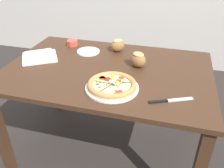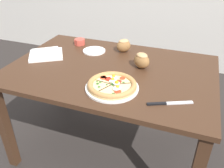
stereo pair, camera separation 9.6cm
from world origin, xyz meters
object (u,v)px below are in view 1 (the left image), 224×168
Objects in this scene: bread_piece_near at (138,59)px; side_saucer at (88,52)px; knife_main at (171,100)px; ramekin_bowl at (72,43)px; pizza at (112,85)px; bread_piece_mid at (118,45)px; napkin_folded at (40,56)px; dining_table at (108,80)px.

side_saucer is at bearing 161.01° from bread_piece_near.
ramekin_bowl is at bearing 119.56° from knife_main.
pizza is 0.54m from bread_piece_mid.
bread_piece_mid reaches higher than pizza.
bread_piece_near reaches higher than ramekin_bowl.
bread_piece_mid is (0.38, -0.01, 0.03)m from ramekin_bowl.
napkin_folded reaches higher than side_saucer.
pizza is at bearing -22.45° from napkin_folded.
bread_piece_near is at bearing 5.06° from napkin_folded.
dining_table is 7.88× the size of side_saucer.
dining_table is 15.23× the size of ramekin_bowl.
ramekin_bowl is 0.52× the size of side_saucer.
bread_piece_mid is 0.79× the size of side_saucer.
ramekin_bowl is 0.19m from side_saucer.
napkin_folded reaches higher than dining_table.
pizza is 1.34× the size of knife_main.
napkin_folded is 1.77× the size of side_saucer.
side_saucer is at bearing 117.80° from knife_main.
bread_piece_mid reaches higher than ramekin_bowl.
bread_piece_mid is at bearing 100.96° from pizza.
side_saucer is (-0.21, 0.22, 0.10)m from dining_table.
bread_piece_mid is (0.50, 0.28, 0.03)m from napkin_folded.
ramekin_bowl is (-0.48, 0.54, 0.00)m from pizza.
napkin_folded is at bearing 157.55° from pizza.
dining_table is 0.50m from ramekin_bowl.
knife_main reaches higher than dining_table.
ramekin_bowl reaches higher than knife_main.
knife_main is at bearing -35.54° from ramekin_bowl.
dining_table is 10.03× the size of bread_piece_mid.
ramekin_bowl is 0.29× the size of napkin_folded.
napkin_folded is 1.33× the size of knife_main.
ramekin_bowl is 0.66× the size of bread_piece_mid.
bread_piece_near reaches higher than knife_main.
side_saucer is (-0.31, 0.45, -0.02)m from pizza.
bread_piece_near is 0.63× the size of knife_main.
bread_piece_mid reaches higher than dining_table.
pizza is 0.33m from bread_piece_near.
dining_table is 0.32m from side_saucer.
dining_table is 0.51m from knife_main.
pizza is 3.45× the size of ramekin_bowl.
napkin_folded is 0.36m from side_saucer.
napkin_folded is (-0.61, 0.25, -0.00)m from pizza.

